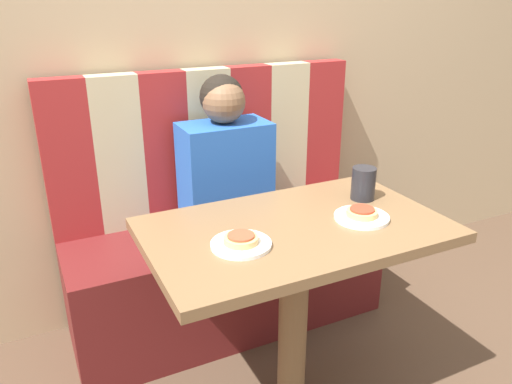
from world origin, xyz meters
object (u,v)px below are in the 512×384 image
plate_left (241,244)px  plate_right (362,217)px  pizza_right (362,212)px  person (225,160)px  pizza_left (241,239)px  drinking_cup (363,183)px

plate_left → plate_right: size_ratio=1.00×
plate_right → pizza_right: pizza_right is taller
person → pizza_right: person is taller
pizza_left → drinking_cup: size_ratio=0.87×
pizza_left → pizza_right: same height
drinking_cup → pizza_right: bearing=-127.8°
pizza_right → drinking_cup: (0.11, 0.14, 0.03)m
person → pizza_left: size_ratio=6.40×
plate_right → pizza_left: 0.43m
plate_left → person: bearing=71.3°
pizza_right → drinking_cup: drinking_cup is taller
pizza_left → pizza_right: bearing=0.0°
pizza_left → pizza_right: size_ratio=1.00×
pizza_left → drinking_cup: (0.54, 0.14, 0.03)m
plate_right → drinking_cup: bearing=52.2°
pizza_right → plate_right: bearing=90.0°
plate_right → pizza_left: bearing=-180.0°
drinking_cup → plate_left: bearing=-165.5°
pizza_left → drinking_cup: 0.56m
person → drinking_cup: (0.32, -0.50, 0.01)m
pizza_left → pizza_right: 0.43m
person → pizza_left: bearing=-108.7°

